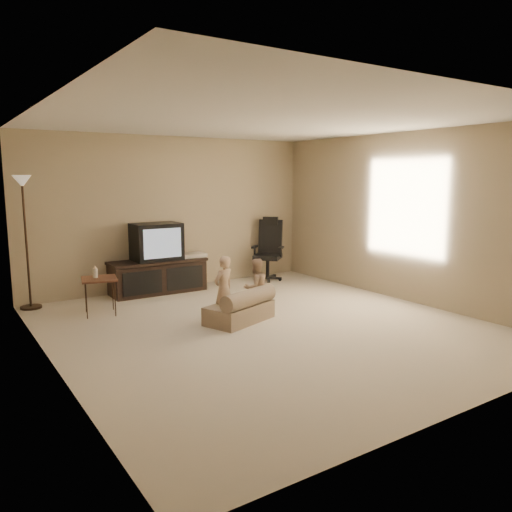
{
  "coord_description": "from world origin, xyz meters",
  "views": [
    {
      "loc": [
        -3.41,
        -4.94,
        1.85
      ],
      "look_at": [
        0.24,
        0.6,
        0.79
      ],
      "focal_mm": 35.0,
      "sensor_mm": 36.0,
      "label": 1
    }
  ],
  "objects_px": {
    "tv_stand": "(158,264)",
    "side_table": "(99,279)",
    "child_sofa": "(242,308)",
    "toddler_right": "(256,287)",
    "office_chair": "(269,257)",
    "toddler_left": "(224,289)",
    "floor_lamp": "(24,212)"
  },
  "relations": [
    {
      "from": "floor_lamp",
      "to": "toddler_right",
      "type": "distance_m",
      "value": 3.36
    },
    {
      "from": "toddler_left",
      "to": "child_sofa",
      "type": "bearing_deg",
      "value": 124.9
    },
    {
      "from": "toddler_left",
      "to": "floor_lamp",
      "type": "bearing_deg",
      "value": -64.45
    },
    {
      "from": "child_sofa",
      "to": "office_chair",
      "type": "bearing_deg",
      "value": 28.37
    },
    {
      "from": "toddler_left",
      "to": "side_table",
      "type": "bearing_deg",
      "value": -62.99
    },
    {
      "from": "side_table",
      "to": "floor_lamp",
      "type": "bearing_deg",
      "value": 131.06
    },
    {
      "from": "office_chair",
      "to": "toddler_left",
      "type": "distance_m",
      "value": 2.74
    },
    {
      "from": "tv_stand",
      "to": "office_chair",
      "type": "height_order",
      "value": "office_chair"
    },
    {
      "from": "side_table",
      "to": "toddler_right",
      "type": "relative_size",
      "value": 0.88
    },
    {
      "from": "child_sofa",
      "to": "toddler_right",
      "type": "bearing_deg",
      "value": 7.49
    },
    {
      "from": "tv_stand",
      "to": "toddler_left",
      "type": "distance_m",
      "value": 2.02
    },
    {
      "from": "toddler_left",
      "to": "toddler_right",
      "type": "bearing_deg",
      "value": 164.91
    },
    {
      "from": "tv_stand",
      "to": "toddler_left",
      "type": "bearing_deg",
      "value": -87.63
    },
    {
      "from": "toddler_left",
      "to": "toddler_right",
      "type": "relative_size",
      "value": 1.11
    },
    {
      "from": "floor_lamp",
      "to": "toddler_right",
      "type": "xyz_separation_m",
      "value": [
        2.47,
        -2.06,
        -0.98
      ]
    },
    {
      "from": "tv_stand",
      "to": "side_table",
      "type": "bearing_deg",
      "value": -145.37
    },
    {
      "from": "child_sofa",
      "to": "toddler_right",
      "type": "distance_m",
      "value": 0.42
    },
    {
      "from": "toddler_right",
      "to": "floor_lamp",
      "type": "bearing_deg",
      "value": -42.8
    },
    {
      "from": "tv_stand",
      "to": "office_chair",
      "type": "relative_size",
      "value": 1.39
    },
    {
      "from": "child_sofa",
      "to": "tv_stand",
      "type": "bearing_deg",
      "value": 76.96
    },
    {
      "from": "toddler_left",
      "to": "toddler_right",
      "type": "xyz_separation_m",
      "value": [
        0.51,
        0.02,
        -0.04
      ]
    },
    {
      "from": "child_sofa",
      "to": "toddler_right",
      "type": "relative_size",
      "value": 1.31
    },
    {
      "from": "toddler_right",
      "to": "toddler_left",
      "type": "bearing_deg",
      "value": -0.32
    },
    {
      "from": "office_chair",
      "to": "child_sofa",
      "type": "xyz_separation_m",
      "value": [
        -1.82,
        -2.01,
        -0.23
      ]
    },
    {
      "from": "toddler_left",
      "to": "toddler_right",
      "type": "distance_m",
      "value": 0.51
    },
    {
      "from": "side_table",
      "to": "office_chair",
      "type": "bearing_deg",
      "value": 11.15
    },
    {
      "from": "toddler_right",
      "to": "office_chair",
      "type": "bearing_deg",
      "value": -131.99
    },
    {
      "from": "floor_lamp",
      "to": "toddler_right",
      "type": "relative_size",
      "value": 2.42
    },
    {
      "from": "child_sofa",
      "to": "toddler_left",
      "type": "relative_size",
      "value": 1.18
    },
    {
      "from": "office_chair",
      "to": "floor_lamp",
      "type": "bearing_deg",
      "value": -134.74
    },
    {
      "from": "side_table",
      "to": "toddler_left",
      "type": "height_order",
      "value": "toddler_left"
    },
    {
      "from": "floor_lamp",
      "to": "toddler_left",
      "type": "relative_size",
      "value": 2.18
    }
  ]
}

